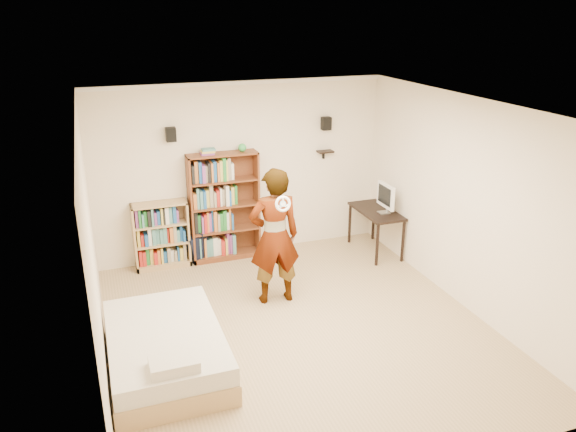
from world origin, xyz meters
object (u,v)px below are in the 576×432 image
tall_bookshelf (224,207)px  computer_desk (375,231)px  low_bookshelf (161,235)px  person (274,237)px  daybed (165,344)px

tall_bookshelf → computer_desk: size_ratio=1.63×
tall_bookshelf → computer_desk: bearing=-14.1°
tall_bookshelf → low_bookshelf: size_ratio=1.66×
low_bookshelf → person: 2.05m
tall_bookshelf → person: 1.58m
low_bookshelf → person: (1.26, -1.56, 0.41)m
tall_bookshelf → person: person is taller
person → computer_desk: bearing=-150.8°
daybed → person: bearing=32.7°
low_bookshelf → computer_desk: low_bookshelf is taller
daybed → person: person is taller
computer_desk → person: 2.31m
daybed → person: size_ratio=1.01×
low_bookshelf → computer_desk: (3.28, -0.58, -0.15)m
tall_bookshelf → daybed: 2.94m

